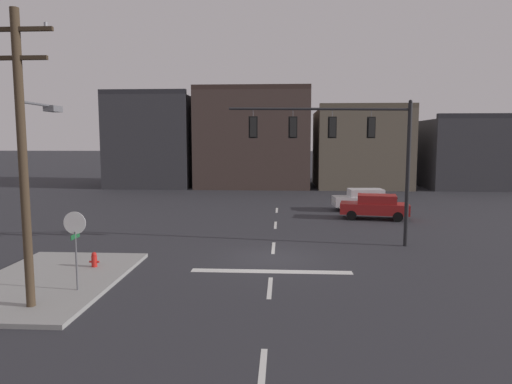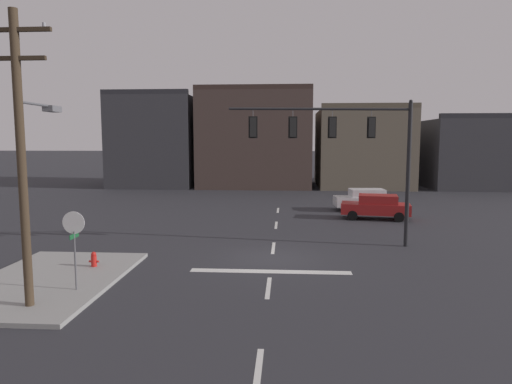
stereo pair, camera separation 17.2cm
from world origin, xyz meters
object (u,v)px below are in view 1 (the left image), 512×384
Objects in this scene: signal_mast_near_side at (347,141)px; car_lot_nearside at (375,206)px; stop_sign at (75,232)px; car_lot_middle at (364,199)px; utility_pole at (25,150)px; fire_hydrant at (94,262)px.

car_lot_nearside is at bearing 69.63° from signal_mast_near_side.
signal_mast_near_side reaches higher than stop_sign.
car_lot_middle is at bearing 91.42° from car_lot_nearside.
car_lot_middle is (-0.09, 3.62, 0.00)m from car_lot_nearside.
utility_pole is 11.93× the size of fire_hydrant.
stop_sign is at bearing -129.68° from car_lot_nearside.
car_lot_nearside is 22.33m from utility_pole.
car_lot_middle is (2.94, 11.78, -4.29)m from signal_mast_near_side.
utility_pole is (-10.74, -8.96, -0.24)m from signal_mast_near_side.
stop_sign is 0.32× the size of utility_pole.
fire_hydrant is (-0.60, 2.81, -1.82)m from stop_sign.
signal_mast_near_side is 12.87m from stop_sign.
car_lot_middle is at bearing 50.67° from fire_hydrant.
fire_hydrant is at bearing 87.93° from utility_pole.
signal_mast_near_side is 0.97× the size of utility_pole.
car_lot_nearside is at bearing -88.58° from car_lot_middle.
stop_sign is 0.61× the size of car_lot_nearside.
utility_pole is 6.24m from fire_hydrant.
utility_pole reaches higher than car_lot_middle.
stop_sign is 20.43m from car_lot_nearside.
utility_pole is (-13.77, -17.11, 4.05)m from car_lot_nearside.
car_lot_nearside is at bearing 50.32° from stop_sign.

